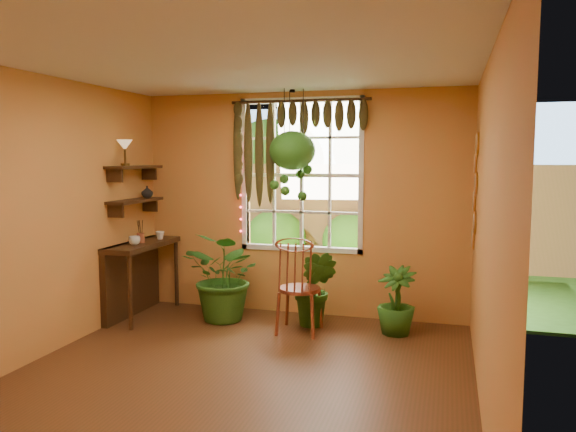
{
  "coord_description": "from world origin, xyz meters",
  "views": [
    {
      "loc": [
        1.73,
        -4.32,
        1.91
      ],
      "look_at": [
        0.15,
        1.15,
        1.32
      ],
      "focal_mm": 35.0,
      "sensor_mm": 36.0,
      "label": 1
    }
  ],
  "objects_px": {
    "counter_ledge": "(135,270)",
    "potted_plant_left": "(227,276)",
    "windsor_chair": "(299,301)",
    "potted_plant_mid": "(315,288)",
    "hanging_basket": "(292,156)"
  },
  "relations": [
    {
      "from": "counter_ledge",
      "to": "potted_plant_left",
      "type": "bearing_deg",
      "value": 4.1
    },
    {
      "from": "windsor_chair",
      "to": "potted_plant_mid",
      "type": "relative_size",
      "value": 1.4
    },
    {
      "from": "counter_ledge",
      "to": "hanging_basket",
      "type": "height_order",
      "value": "hanging_basket"
    },
    {
      "from": "windsor_chair",
      "to": "potted_plant_left",
      "type": "height_order",
      "value": "windsor_chair"
    },
    {
      "from": "potted_plant_mid",
      "to": "windsor_chair",
      "type": "bearing_deg",
      "value": -112.83
    },
    {
      "from": "windsor_chair",
      "to": "potted_plant_left",
      "type": "xyz_separation_m",
      "value": [
        -0.93,
        0.21,
        0.18
      ]
    },
    {
      "from": "potted_plant_mid",
      "to": "potted_plant_left",
      "type": "bearing_deg",
      "value": -175.89
    },
    {
      "from": "potted_plant_left",
      "to": "potted_plant_mid",
      "type": "distance_m",
      "value": 1.05
    },
    {
      "from": "potted_plant_left",
      "to": "windsor_chair",
      "type": "bearing_deg",
      "value": -12.67
    },
    {
      "from": "counter_ledge",
      "to": "windsor_chair",
      "type": "xyz_separation_m",
      "value": [
        2.09,
        -0.13,
        -0.2
      ]
    },
    {
      "from": "counter_ledge",
      "to": "potted_plant_mid",
      "type": "height_order",
      "value": "counter_ledge"
    },
    {
      "from": "potted_plant_left",
      "to": "potted_plant_mid",
      "type": "relative_size",
      "value": 1.21
    },
    {
      "from": "counter_ledge",
      "to": "potted_plant_left",
      "type": "xyz_separation_m",
      "value": [
        1.16,
        0.08,
        -0.02
      ]
    },
    {
      "from": "potted_plant_left",
      "to": "potted_plant_mid",
      "type": "bearing_deg",
      "value": 4.11
    },
    {
      "from": "potted_plant_mid",
      "to": "hanging_basket",
      "type": "relative_size",
      "value": 0.67
    }
  ]
}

